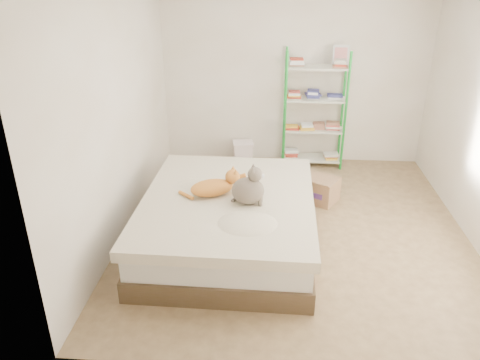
# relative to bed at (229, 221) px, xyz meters

# --- Properties ---
(room) EXTENTS (3.81, 4.21, 2.61)m
(room) POSITION_rel_bed_xyz_m (0.72, 0.39, 1.02)
(room) COLOR tan
(room) RESTS_ON ground
(bed) EXTENTS (1.79, 2.22, 0.56)m
(bed) POSITION_rel_bed_xyz_m (0.00, 0.00, 0.00)
(bed) COLOR #4F3B2C
(bed) RESTS_ON ground
(orange_cat) EXTENTS (0.60, 0.46, 0.21)m
(orange_cat) POSITION_rel_bed_xyz_m (-0.17, 0.04, 0.39)
(orange_cat) COLOR gold
(orange_cat) RESTS_ON bed
(grey_cat) EXTENTS (0.35, 0.30, 0.40)m
(grey_cat) POSITION_rel_bed_xyz_m (0.21, -0.11, 0.48)
(grey_cat) COLOR #6E6557
(grey_cat) RESTS_ON bed
(shelf_unit) EXTENTS (0.88, 0.36, 1.74)m
(shelf_unit) POSITION_rel_bed_xyz_m (1.03, 2.27, 0.54)
(shelf_unit) COLOR green
(shelf_unit) RESTS_ON ground
(cardboard_box) EXTENTS (0.56, 0.59, 0.36)m
(cardboard_box) POSITION_rel_bed_xyz_m (1.04, 1.09, -0.12)
(cardboard_box) COLOR #967252
(cardboard_box) RESTS_ON ground
(white_bin) EXTENTS (0.33, 0.30, 0.34)m
(white_bin) POSITION_rel_bed_xyz_m (0.00, 2.24, -0.11)
(white_bin) COLOR white
(white_bin) RESTS_ON ground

